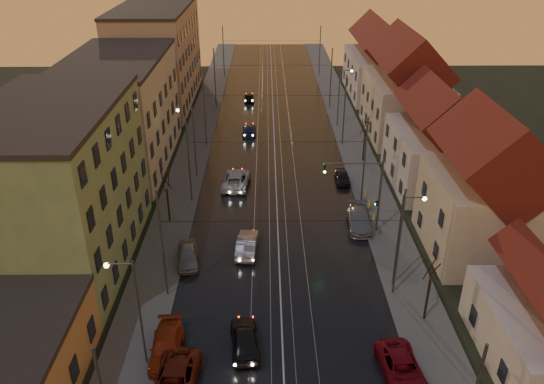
{
  "coord_description": "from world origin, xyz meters",
  "views": [
    {
      "loc": [
        -1.01,
        -23.4,
        25.53
      ],
      "look_at": [
        -0.51,
        21.47,
        2.39
      ],
      "focal_mm": 35.0,
      "sensor_mm": 36.0,
      "label": 1
    }
  ],
  "objects_px": {
    "street_lamp_1": "(403,232)",
    "parked_left_3": "(188,255)",
    "parked_right_1": "(360,220)",
    "street_lamp_0": "(133,304)",
    "parked_right_2": "(342,177)",
    "driving_car_2": "(236,179)",
    "parked_right_0": "(402,369)",
    "driving_car_1": "(247,244)",
    "traffic_light_mast": "(369,187)",
    "driving_car_3": "(249,130)",
    "street_lamp_3": "(341,92)",
    "driving_car_4": "(249,97)",
    "parked_left_1": "(175,382)",
    "parked_left_2": "(167,347)",
    "street_lamp_2": "(191,135)",
    "driving_car_0": "(245,339)"
  },
  "relations": [
    {
      "from": "parked_right_0",
      "to": "parked_right_2",
      "type": "relative_size",
      "value": 1.41
    },
    {
      "from": "parked_left_1",
      "to": "street_lamp_0",
      "type": "bearing_deg",
      "value": 140.75
    },
    {
      "from": "driving_car_0",
      "to": "driving_car_4",
      "type": "distance_m",
      "value": 54.04
    },
    {
      "from": "driving_car_2",
      "to": "parked_right_0",
      "type": "bearing_deg",
      "value": 118.65
    },
    {
      "from": "parked_left_1",
      "to": "parked_left_3",
      "type": "relative_size",
      "value": 1.32
    },
    {
      "from": "street_lamp_3",
      "to": "driving_car_2",
      "type": "distance_m",
      "value": 23.13
    },
    {
      "from": "street_lamp_3",
      "to": "parked_right_2",
      "type": "relative_size",
      "value": 2.21
    },
    {
      "from": "driving_car_3",
      "to": "parked_left_1",
      "type": "distance_m",
      "value": 43.39
    },
    {
      "from": "parked_right_0",
      "to": "parked_right_2",
      "type": "distance_m",
      "value": 27.69
    },
    {
      "from": "parked_left_2",
      "to": "street_lamp_2",
      "type": "bearing_deg",
      "value": 90.66
    },
    {
      "from": "street_lamp_2",
      "to": "parked_left_1",
      "type": "bearing_deg",
      "value": -85.3
    },
    {
      "from": "parked_left_2",
      "to": "parked_right_0",
      "type": "distance_m",
      "value": 15.08
    },
    {
      "from": "parked_left_2",
      "to": "driving_car_1",
      "type": "bearing_deg",
      "value": 65.56
    },
    {
      "from": "traffic_light_mast",
      "to": "parked_right_0",
      "type": "bearing_deg",
      "value": -92.19
    },
    {
      "from": "parked_left_1",
      "to": "parked_right_1",
      "type": "bearing_deg",
      "value": 56.96
    },
    {
      "from": "street_lamp_2",
      "to": "parked_right_1",
      "type": "xyz_separation_m",
      "value": [
        16.7,
        -11.03,
        -4.13
      ]
    },
    {
      "from": "street_lamp_1",
      "to": "parked_right_2",
      "type": "height_order",
      "value": "street_lamp_1"
    },
    {
      "from": "driving_car_4",
      "to": "parked_right_1",
      "type": "distance_m",
      "value": 40.04
    },
    {
      "from": "street_lamp_2",
      "to": "parked_left_3",
      "type": "xyz_separation_m",
      "value": [
        1.5,
        -16.7,
        -4.17
      ]
    },
    {
      "from": "driving_car_0",
      "to": "parked_right_1",
      "type": "xyz_separation_m",
      "value": [
        10.11,
        15.61,
        -0.02
      ]
    },
    {
      "from": "street_lamp_0",
      "to": "parked_right_2",
      "type": "height_order",
      "value": "street_lamp_0"
    },
    {
      "from": "driving_car_1",
      "to": "parked_left_3",
      "type": "distance_m",
      "value": 5.14
    },
    {
      "from": "street_lamp_3",
      "to": "driving_car_4",
      "type": "height_order",
      "value": "street_lamp_3"
    },
    {
      "from": "driving_car_3",
      "to": "parked_right_0",
      "type": "bearing_deg",
      "value": 103.03
    },
    {
      "from": "traffic_light_mast",
      "to": "parked_right_0",
      "type": "relative_size",
      "value": 1.41
    },
    {
      "from": "street_lamp_3",
      "to": "driving_car_3",
      "type": "height_order",
      "value": "street_lamp_3"
    },
    {
      "from": "driving_car_0",
      "to": "parked_left_3",
      "type": "relative_size",
      "value": 1.09
    },
    {
      "from": "traffic_light_mast",
      "to": "driving_car_3",
      "type": "height_order",
      "value": "traffic_light_mast"
    },
    {
      "from": "street_lamp_0",
      "to": "driving_car_3",
      "type": "height_order",
      "value": "street_lamp_0"
    },
    {
      "from": "street_lamp_1",
      "to": "parked_left_3",
      "type": "xyz_separation_m",
      "value": [
        -16.7,
        3.3,
        -4.17
      ]
    },
    {
      "from": "parked_right_2",
      "to": "street_lamp_3",
      "type": "bearing_deg",
      "value": 84.09
    },
    {
      "from": "parked_left_1",
      "to": "parked_left_2",
      "type": "bearing_deg",
      "value": 111.41
    },
    {
      "from": "parked_right_1",
      "to": "parked_left_3",
      "type": "bearing_deg",
      "value": -155.71
    },
    {
      "from": "driving_car_2",
      "to": "driving_car_3",
      "type": "distance_m",
      "value": 15.42
    },
    {
      "from": "street_lamp_3",
      "to": "parked_right_0",
      "type": "bearing_deg",
      "value": -92.24
    },
    {
      "from": "parked_right_0",
      "to": "driving_car_2",
      "type": "bearing_deg",
      "value": 108.08
    },
    {
      "from": "driving_car_1",
      "to": "parked_right_1",
      "type": "xyz_separation_m",
      "value": [
        10.31,
        4.09,
        -0.02
      ]
    },
    {
      "from": "street_lamp_3",
      "to": "parked_left_2",
      "type": "bearing_deg",
      "value": -111.11
    },
    {
      "from": "parked_right_1",
      "to": "street_lamp_0",
      "type": "bearing_deg",
      "value": -130.72
    },
    {
      "from": "street_lamp_3",
      "to": "parked_left_1",
      "type": "distance_m",
      "value": 49.06
    },
    {
      "from": "driving_car_3",
      "to": "parked_left_1",
      "type": "xyz_separation_m",
      "value": [
        -3.3,
        -43.26,
        0.13
      ]
    },
    {
      "from": "street_lamp_1",
      "to": "parked_right_2",
      "type": "relative_size",
      "value": 2.21
    },
    {
      "from": "parked_right_0",
      "to": "parked_right_1",
      "type": "xyz_separation_m",
      "value": [
        0.27,
        18.32,
        0.04
      ]
    },
    {
      "from": "driving_car_3",
      "to": "street_lamp_1",
      "type": "bearing_deg",
      "value": 109.55
    },
    {
      "from": "driving_car_4",
      "to": "parked_right_0",
      "type": "xyz_separation_m",
      "value": [
        11.04,
        -56.73,
        0.09
      ]
    },
    {
      "from": "driving_car_4",
      "to": "parked_right_0",
      "type": "relative_size",
      "value": 0.71
    },
    {
      "from": "driving_car_3",
      "to": "parked_right_0",
      "type": "height_order",
      "value": "parked_right_0"
    },
    {
      "from": "driving_car_3",
      "to": "parked_left_1",
      "type": "relative_size",
      "value": 0.79
    },
    {
      "from": "street_lamp_0",
      "to": "street_lamp_1",
      "type": "distance_m",
      "value": 19.89
    },
    {
      "from": "street_lamp_1",
      "to": "driving_car_3",
      "type": "xyz_separation_m",
      "value": [
        -12.41,
        32.97,
        -4.25
      ]
    }
  ]
}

